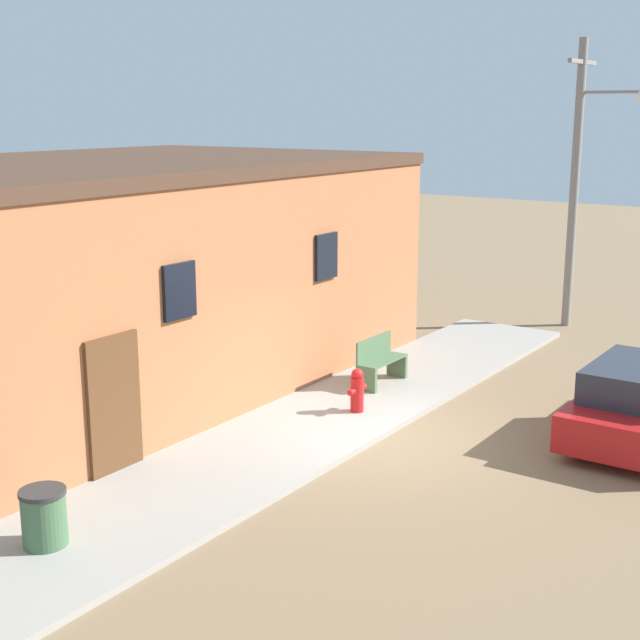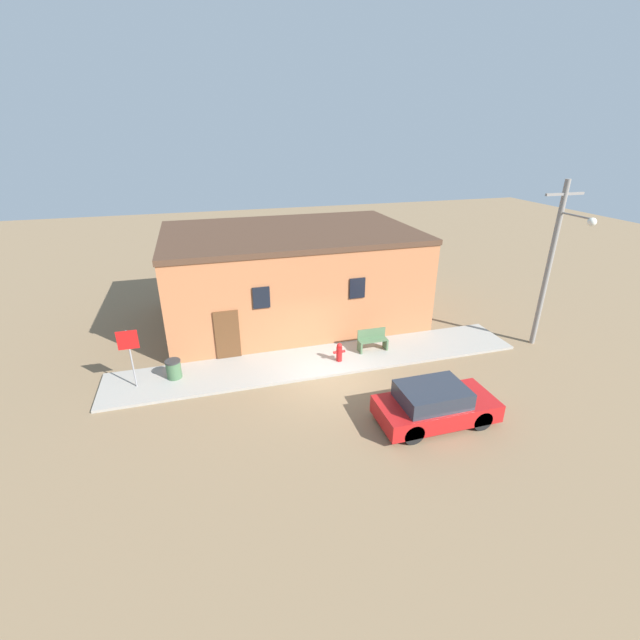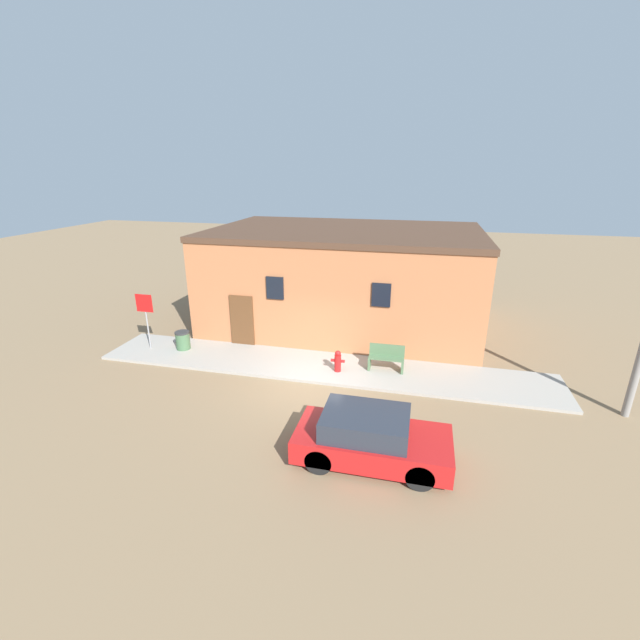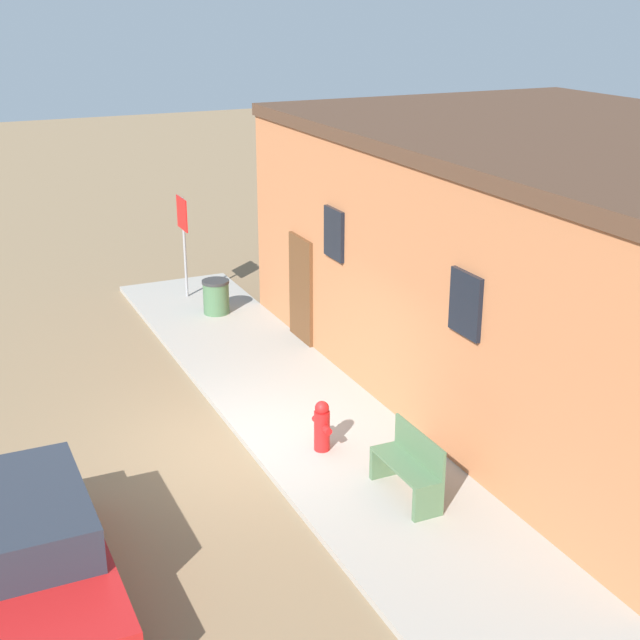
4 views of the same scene
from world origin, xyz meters
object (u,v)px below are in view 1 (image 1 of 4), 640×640
(bench, at_px, (380,362))
(trash_bin, at_px, (44,517))
(fire_hydrant, at_px, (357,390))
(utility_pole, at_px, (581,172))

(bench, height_order, trash_bin, bench)
(fire_hydrant, distance_m, trash_bin, 6.52)
(bench, bearing_deg, utility_pole, -10.49)
(fire_hydrant, relative_size, utility_pole, 0.11)
(bench, height_order, utility_pole, utility_pole)
(utility_pole, bearing_deg, bench, 169.51)
(fire_hydrant, height_order, bench, bench)
(bench, relative_size, trash_bin, 1.72)
(trash_bin, bearing_deg, fire_hydrant, -4.53)
(trash_bin, bearing_deg, utility_pole, -4.93)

